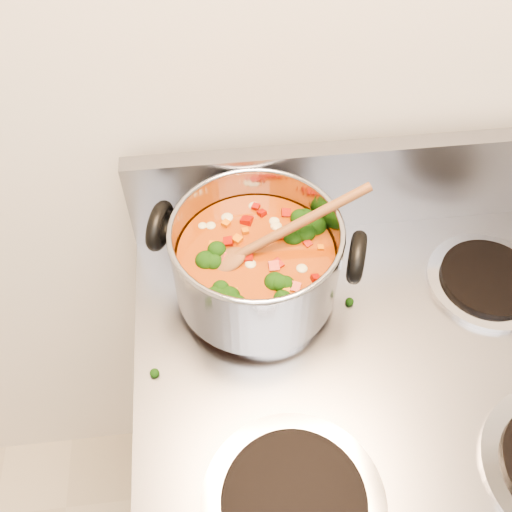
{
  "coord_description": "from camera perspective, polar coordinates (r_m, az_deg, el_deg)",
  "views": [
    {
      "loc": [
        -0.29,
        0.84,
        1.63
      ],
      "look_at": [
        -0.23,
        1.32,
        1.01
      ],
      "focal_mm": 40.0,
      "sensor_mm": 36.0,
      "label": 1
    }
  ],
  "objects": [
    {
      "name": "electric_range",
      "position": [
        1.23,
        9.97,
        -21.25
      ],
      "size": [
        0.73,
        0.66,
        1.08
      ],
      "color": "gray",
      "rests_on": "ground"
    },
    {
      "name": "cooktop_crumbs",
      "position": [
        0.82,
        -5.33,
        -8.4
      ],
      "size": [
        0.2,
        0.18,
        0.01
      ],
      "color": "black",
      "rests_on": "electric_range"
    },
    {
      "name": "wooden_spoon",
      "position": [
        0.78,
        0.64,
        1.34
      ],
      "size": [
        0.24,
        0.09,
        0.09
      ],
      "rotation": [
        0.0,
        0.0,
        0.25
      ],
      "color": "brown",
      "rests_on": "stockpot"
    },
    {
      "name": "stockpot",
      "position": [
        0.8,
        0.04,
        -0.55
      ],
      "size": [
        0.3,
        0.24,
        0.14
      ],
      "rotation": [
        0.0,
        0.0,
        -0.32
      ],
      "color": "#9D9DA5",
      "rests_on": "electric_range"
    }
  ]
}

